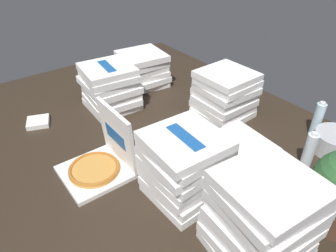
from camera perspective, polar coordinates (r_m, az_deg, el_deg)
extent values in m
cube|color=#2D2319|center=(1.99, -2.13, -4.68)|extent=(3.20, 2.40, 0.02)
cube|color=white|center=(1.86, -13.27, -8.27)|extent=(0.35, 0.35, 0.03)
cylinder|color=#C6893D|center=(1.84, -13.36, -7.75)|extent=(0.29, 0.29, 0.02)
torus|color=#A96324|center=(1.84, -13.40, -7.55)|extent=(0.29, 0.29, 0.02)
cube|color=white|center=(1.79, -9.34, -1.74)|extent=(0.35, 0.05, 0.35)
cube|color=#19519E|center=(1.78, -9.66, -1.89)|extent=(0.21, 0.01, 0.09)
cube|color=white|center=(1.92, 11.93, -5.91)|extent=(0.37, 0.37, 0.05)
cube|color=white|center=(1.88, 12.41, -5.13)|extent=(0.38, 0.38, 0.05)
cube|color=white|center=(1.86, 12.66, -3.71)|extent=(0.38, 0.38, 0.05)
cube|color=white|center=(2.35, 10.01, 2.54)|extent=(0.37, 0.37, 0.05)
cube|color=white|center=(2.33, 9.96, 3.72)|extent=(0.36, 0.36, 0.05)
cube|color=white|center=(2.31, 10.25, 4.66)|extent=(0.35, 0.35, 0.05)
cube|color=#19519E|center=(2.29, 10.31, 5.21)|extent=(0.23, 0.06, 0.00)
cube|color=white|center=(2.30, 10.33, 5.90)|extent=(0.36, 0.36, 0.05)
cube|color=white|center=(2.26, 10.67, 6.78)|extent=(0.37, 0.37, 0.05)
cube|color=white|center=(2.24, 10.84, 7.92)|extent=(0.36, 0.36, 0.05)
cube|color=white|center=(2.22, 10.78, 9.07)|extent=(0.36, 0.36, 0.05)
cube|color=white|center=(1.70, 3.17, -11.60)|extent=(0.36, 0.36, 0.05)
cube|color=white|center=(1.67, 3.05, -10.26)|extent=(0.37, 0.37, 0.05)
cube|color=white|center=(1.64, 2.85, -9.00)|extent=(0.36, 0.36, 0.05)
cube|color=white|center=(1.60, 2.90, -7.71)|extent=(0.36, 0.36, 0.05)
cube|color=#19519E|center=(1.59, 2.93, -7.03)|extent=(0.23, 0.07, 0.00)
cube|color=white|center=(1.57, 3.05, -6.48)|extent=(0.38, 0.38, 0.05)
cube|color=white|center=(1.53, 2.99, -5.47)|extent=(0.37, 0.37, 0.05)
cube|color=#19519E|center=(1.51, 3.01, -4.73)|extent=(0.23, 0.07, 0.00)
cube|color=white|center=(1.50, 3.33, -3.92)|extent=(0.37, 0.37, 0.05)
cube|color=#19519E|center=(1.49, 3.37, -3.14)|extent=(0.23, 0.07, 0.00)
cube|color=white|center=(1.46, 3.12, -2.77)|extent=(0.37, 0.37, 0.05)
cube|color=#19519E|center=(1.45, 3.15, -1.96)|extent=(0.23, 0.07, 0.00)
cube|color=white|center=(2.77, -4.59, 8.21)|extent=(0.40, 0.40, 0.05)
cube|color=#19519E|center=(2.76, -4.61, 8.68)|extent=(0.24, 0.09, 0.00)
cube|color=white|center=(2.73, -4.48, 8.93)|extent=(0.37, 0.37, 0.05)
cube|color=#19519E|center=(2.72, -4.51, 9.42)|extent=(0.23, 0.07, 0.00)
cube|color=white|center=(2.73, -4.65, 9.97)|extent=(0.40, 0.40, 0.05)
cube|color=white|center=(2.70, -4.99, 10.85)|extent=(0.38, 0.38, 0.05)
cube|color=#19519E|center=(2.69, -5.01, 11.35)|extent=(0.23, 0.08, 0.00)
cube|color=white|center=(2.68, -4.92, 11.77)|extent=(0.38, 0.38, 0.05)
cube|color=white|center=(2.66, -4.84, 12.69)|extent=(0.39, 0.39, 0.05)
cube|color=white|center=(2.46, -10.20, 4.08)|extent=(0.37, 0.37, 0.05)
cube|color=#19519E|center=(2.45, -10.26, 4.60)|extent=(0.23, 0.07, 0.00)
cube|color=white|center=(2.42, -10.25, 4.91)|extent=(0.38, 0.38, 0.05)
cube|color=#19519E|center=(2.41, -10.31, 5.44)|extent=(0.23, 0.08, 0.00)
cube|color=white|center=(2.42, -10.37, 6.12)|extent=(0.39, 0.39, 0.05)
cube|color=white|center=(2.38, -10.28, 7.01)|extent=(0.38, 0.38, 0.05)
cube|color=#19519E|center=(2.37, -10.34, 7.56)|extent=(0.23, 0.08, 0.00)
cube|color=white|center=(2.36, -11.00, 8.01)|extent=(0.37, 0.37, 0.05)
cube|color=white|center=(2.34, -10.87, 9.05)|extent=(0.39, 0.39, 0.05)
cube|color=#19519E|center=(2.33, -10.93, 9.62)|extent=(0.24, 0.09, 0.00)
cube|color=white|center=(2.32, -11.11, 10.16)|extent=(0.39, 0.39, 0.05)
cube|color=#19519E|center=(2.31, -11.18, 10.74)|extent=(0.24, 0.09, 0.00)
cube|color=white|center=(1.53, 15.09, -20.43)|extent=(0.40, 0.40, 0.05)
cube|color=white|center=(1.49, 15.68, -19.42)|extent=(0.40, 0.40, 0.05)
cube|color=white|center=(1.44, 15.71, -18.85)|extent=(0.38, 0.38, 0.05)
cube|color=white|center=(1.41, 16.07, -17.08)|extent=(0.37, 0.37, 0.05)
cube|color=white|center=(1.36, 16.76, -16.44)|extent=(0.38, 0.38, 0.05)
cube|color=white|center=(1.34, 17.25, -14.56)|extent=(0.40, 0.40, 0.05)
cube|color=#19519E|center=(1.32, 17.44, -13.82)|extent=(0.24, 0.09, 0.00)
cube|color=white|center=(1.30, 17.77, -13.49)|extent=(0.38, 0.38, 0.05)
cube|color=#19519E|center=(1.28, 17.98, -12.72)|extent=(0.23, 0.08, 0.00)
cube|color=white|center=(1.27, 17.49, -11.82)|extent=(0.40, 0.40, 0.05)
cube|color=white|center=(1.23, 18.36, -10.32)|extent=(0.38, 0.38, 0.05)
cylinder|color=#B7BABF|center=(2.20, 28.38, -2.68)|extent=(0.27, 0.27, 0.13)
cylinder|color=silver|center=(2.28, 25.72, 1.04)|extent=(0.06, 0.06, 0.24)
cylinder|color=white|center=(2.22, 26.53, 3.78)|extent=(0.03, 0.03, 0.01)
cylinder|color=white|center=(1.95, 24.43, -4.34)|extent=(0.06, 0.06, 0.24)
cylinder|color=white|center=(1.88, 25.33, -1.31)|extent=(0.03, 0.03, 0.01)
cylinder|color=#513323|center=(1.73, 28.30, -13.98)|extent=(0.22, 0.22, 0.13)
cube|color=white|center=(2.40, -22.74, 0.68)|extent=(0.19, 0.19, 0.03)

